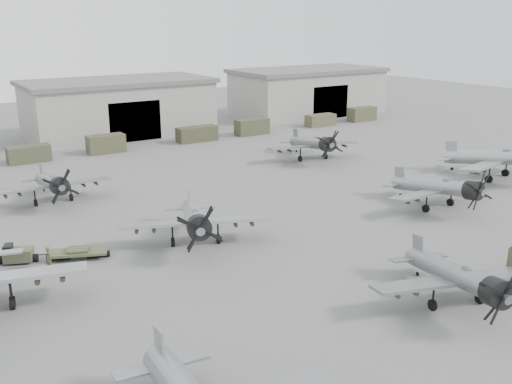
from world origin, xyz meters
TOP-DOWN VIEW (x-y plane):
  - ground at (0.00, 0.00)m, footprint 220.00×220.00m
  - hangar_center at (0.00, 61.96)m, footprint 29.00×14.80m
  - hangar_right at (38.00, 61.96)m, footprint 29.00×14.80m
  - support_truck_2 at (-16.60, 50.00)m, footprint 5.29×2.20m
  - support_truck_3 at (-6.38, 50.00)m, footprint 5.10×2.20m
  - support_truck_4 at (7.71, 50.00)m, footprint 6.20×2.20m
  - support_truck_5 at (17.58, 50.00)m, footprint 5.54×2.20m
  - support_truck_6 at (31.63, 50.00)m, footprint 5.37×2.20m
  - support_truck_7 at (41.25, 50.00)m, footprint 5.32×2.20m
  - aircraft_near_1 at (-1.99, -5.58)m, footprint 11.52×10.37m
  - aircraft_mid_1 at (-11.35, 12.99)m, footprint 12.17×11.00m
  - aircraft_mid_2 at (12.89, 8.41)m, footprint 11.84×10.65m
  - aircraft_mid_3 at (27.21, 11.94)m, footprint 13.89×12.50m
  - aircraft_far_0 at (-18.34, 30.57)m, footprint 11.50×10.34m
  - aircraft_far_1 at (14.98, 30.84)m, footprint 12.47×11.23m
  - tug_trailer at (-22.76, 16.51)m, footprint 7.56×4.25m
  - ground_crew at (-22.62, 14.63)m, footprint 0.48×0.69m

SIDE VIEW (x-z plane):
  - ground at x=0.00m, z-range 0.00..0.00m
  - tug_trailer at x=-22.76m, z-range -0.19..1.34m
  - ground_crew at x=-22.62m, z-range 0.00..1.80m
  - support_truck_6 at x=31.63m, z-range 0.00..2.01m
  - support_truck_2 at x=-16.60m, z-range 0.00..2.17m
  - support_truck_4 at x=7.71m, z-range 0.00..2.24m
  - support_truck_7 at x=41.25m, z-range 0.00..2.48m
  - support_truck_3 at x=-6.38m, z-range 0.00..2.49m
  - support_truck_5 at x=17.58m, z-range 0.00..2.50m
  - aircraft_far_0 at x=-18.34m, z-range -0.21..4.40m
  - aircraft_near_1 at x=-1.99m, z-range -0.21..4.40m
  - aircraft_mid_2 at x=12.89m, z-range -0.22..4.55m
  - aircraft_mid_1 at x=-11.35m, z-range -0.22..4.71m
  - aircraft_far_1 at x=14.98m, z-range -0.22..4.73m
  - aircraft_mid_3 at x=27.21m, z-range -0.25..5.26m
  - hangar_center at x=0.00m, z-range 0.02..8.72m
  - hangar_right at x=38.00m, z-range 0.02..8.72m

